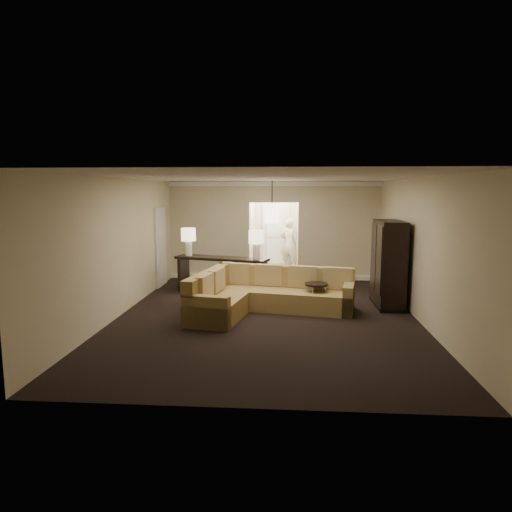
# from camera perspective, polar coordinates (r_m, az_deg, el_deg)

# --- Properties ---
(ground) EXTENTS (8.00, 8.00, 0.00)m
(ground) POSITION_cam_1_polar(r_m,az_deg,el_deg) (9.40, 1.31, -7.51)
(ground) COLOR black
(ground) RESTS_ON ground
(wall_back) EXTENTS (6.00, 0.04, 2.80)m
(wall_back) POSITION_cam_1_polar(r_m,az_deg,el_deg) (13.10, 2.22, 3.19)
(wall_back) COLOR beige
(wall_back) RESTS_ON ground
(wall_front) EXTENTS (6.00, 0.04, 2.80)m
(wall_front) POSITION_cam_1_polar(r_m,az_deg,el_deg) (5.19, -0.88, -4.57)
(wall_front) COLOR beige
(wall_front) RESTS_ON ground
(wall_left) EXTENTS (0.04, 8.00, 2.80)m
(wall_left) POSITION_cam_1_polar(r_m,az_deg,el_deg) (9.74, -16.58, 1.11)
(wall_left) COLOR beige
(wall_left) RESTS_ON ground
(wall_right) EXTENTS (0.04, 8.00, 2.80)m
(wall_right) POSITION_cam_1_polar(r_m,az_deg,el_deg) (9.46, 19.81, 0.76)
(wall_right) COLOR beige
(wall_right) RESTS_ON ground
(ceiling) EXTENTS (6.00, 8.00, 0.02)m
(ceiling) POSITION_cam_1_polar(r_m,az_deg,el_deg) (9.05, 1.37, 9.82)
(ceiling) COLOR silver
(ceiling) RESTS_ON wall_back
(crown_molding) EXTENTS (6.00, 0.10, 0.12)m
(crown_molding) POSITION_cam_1_polar(r_m,az_deg,el_deg) (13.00, 2.24, 9.02)
(crown_molding) COLOR white
(crown_molding) RESTS_ON wall_back
(baseboard) EXTENTS (6.00, 0.10, 0.12)m
(baseboard) POSITION_cam_1_polar(r_m,az_deg,el_deg) (13.23, 2.18, -2.62)
(baseboard) COLOR white
(baseboard) RESTS_ON ground
(side_door) EXTENTS (0.05, 0.90, 2.10)m
(side_door) POSITION_cam_1_polar(r_m,az_deg,el_deg) (12.41, -11.83, 1.12)
(side_door) COLOR silver
(side_door) RESTS_ON ground
(foyer) EXTENTS (1.44, 2.02, 2.80)m
(foyer) POSITION_cam_1_polar(r_m,az_deg,el_deg) (14.44, 2.40, 3.26)
(foyer) COLOR beige
(foyer) RESTS_ON ground
(sectional_sofa) EXTENTS (3.42, 2.56, 0.91)m
(sectional_sofa) POSITION_cam_1_polar(r_m,az_deg,el_deg) (9.65, 0.71, -4.86)
(sectional_sofa) COLOR brown
(sectional_sofa) RESTS_ON ground
(coffee_table) EXTENTS (1.24, 1.24, 0.41)m
(coffee_table) POSITION_cam_1_polar(r_m,az_deg,el_deg) (10.27, -4.90, -5.01)
(coffee_table) COLOR silver
(coffee_table) RESTS_ON ground
(console_table) EXTENTS (2.41, 1.15, 0.91)m
(console_table) POSITION_cam_1_polar(r_m,az_deg,el_deg) (11.34, -4.30, -1.99)
(console_table) COLOR black
(console_table) RESTS_ON ground
(armoire) EXTENTS (0.56, 1.32, 1.89)m
(armoire) POSITION_cam_1_polar(r_m,az_deg,el_deg) (10.44, 16.19, -1.15)
(armoire) COLOR black
(armoire) RESTS_ON ground
(drink_table) EXTENTS (0.48, 0.48, 0.61)m
(drink_table) POSITION_cam_1_polar(r_m,az_deg,el_deg) (9.74, 7.54, -4.39)
(drink_table) COLOR black
(drink_table) RESTS_ON ground
(table_lamp_left) EXTENTS (0.36, 0.36, 0.70)m
(table_lamp_left) POSITION_cam_1_polar(r_m,az_deg,el_deg) (11.62, -8.44, 2.33)
(table_lamp_left) COLOR white
(table_lamp_left) RESTS_ON console_table
(table_lamp_right) EXTENTS (0.36, 0.36, 0.70)m
(table_lamp_right) POSITION_cam_1_polar(r_m,az_deg,el_deg) (10.89, 0.04, 2.03)
(table_lamp_right) COLOR white
(table_lamp_right) RESTS_ON console_table
(pendant_light) EXTENTS (0.38, 0.38, 1.09)m
(pendant_light) POSITION_cam_1_polar(r_m,az_deg,el_deg) (11.76, 2.01, 5.32)
(pendant_light) COLOR black
(pendant_light) RESTS_ON ceiling
(person) EXTENTS (0.78, 0.64, 1.84)m
(person) POSITION_cam_1_polar(r_m,az_deg,el_deg) (14.73, 4.18, 1.86)
(person) COLOR beige
(person) RESTS_ON ground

